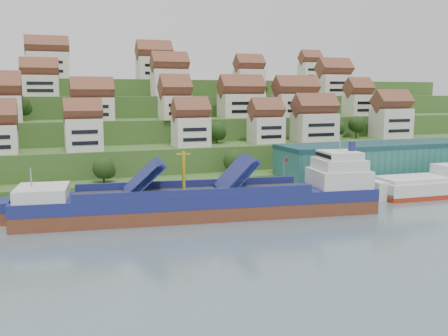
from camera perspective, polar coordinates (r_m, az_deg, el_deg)
name	(u,v)px	position (r m, az deg, el deg)	size (l,w,h in m)	color
ground	(230,214)	(108.64, 0.74, -5.31)	(300.00, 300.00, 0.00)	slate
quay	(281,191)	(129.81, 6.59, -2.58)	(180.00, 14.00, 2.20)	gray
hillside	(138,131)	(206.02, -9.77, 4.14)	(260.00, 128.00, 31.00)	#2D4C1E
hillside_village	(178,100)	(163.27, -5.28, 7.76)	(156.46, 62.09, 28.99)	silver
hillside_trees	(151,125)	(147.06, -8.33, 4.87)	(140.05, 62.76, 30.38)	#203C14
warehouse	(380,160)	(147.63, 17.40, 0.83)	(60.00, 15.00, 10.00)	#25675D
flagpole	(284,172)	(123.58, 6.91, -0.42)	(1.28, 0.16, 8.00)	gray
cargo_ship	(212,202)	(106.21, -1.37, -3.85)	(76.53, 22.23, 16.74)	brown
second_ship	(431,186)	(138.21, 22.59, -1.91)	(29.29, 12.23, 8.34)	#9B2610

